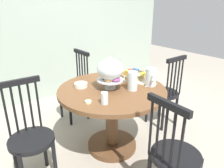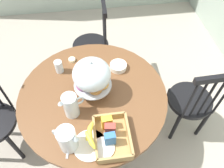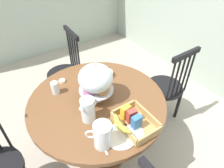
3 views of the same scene
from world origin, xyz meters
TOP-DOWN VIEW (x-y plane):
  - ground_plane at (0.00, 0.00)m, footprint 10.00×10.00m
  - dining_table at (-0.11, -0.01)m, footprint 1.14×1.14m
  - windsor_chair_near_window at (-0.98, 0.04)m, footprint 0.40×0.40m
  - windsor_chair_far_side at (-0.11, 0.86)m, footprint 0.40×0.40m
  - pastry_stand_with_dome at (-0.13, 0.00)m, footprint 0.28×0.28m
  - orange_juice_pitcher at (0.03, -0.16)m, footprint 0.10×0.18m
  - milk_pitcher at (0.28, -0.19)m, footprint 0.13×0.18m
  - cereal_basket at (0.26, 0.07)m, footprint 0.32×0.30m
  - china_plate_large at (0.30, -0.06)m, footprint 0.22×0.22m
  - china_plate_small at (0.33, 0.02)m, footprint 0.15×0.15m
  - cereal_bowl at (-0.35, 0.23)m, footprint 0.14×0.14m
  - drinking_glass at (-0.38, -0.26)m, footprint 0.06×0.06m
  - butter_dish at (-0.49, -0.16)m, footprint 0.06×0.06m
  - table_knife at (0.31, 0.08)m, footprint 0.17×0.03m
  - dinner_fork at (0.32, 0.11)m, footprint 0.17×0.03m
  - soup_spoon at (0.28, -0.20)m, footprint 0.17×0.03m

SIDE VIEW (x-z plane):
  - ground_plane at x=0.00m, z-range 0.00..0.00m
  - windsor_chair_near_window at x=-0.98m, z-range -0.03..0.94m
  - windsor_chair_far_side at x=-0.11m, z-range -0.03..0.94m
  - dining_table at x=-0.11m, z-range 0.14..0.88m
  - table_knife at x=0.31m, z-range 0.74..0.75m
  - dinner_fork at x=0.32m, z-range 0.74..0.75m
  - soup_spoon at x=0.28m, z-range 0.74..0.75m
  - china_plate_large at x=0.30m, z-range 0.74..0.75m
  - butter_dish at x=-0.49m, z-range 0.74..0.76m
  - china_plate_small at x=0.33m, z-range 0.75..0.76m
  - cereal_bowl at x=-0.35m, z-range 0.74..0.78m
  - cereal_basket at x=0.26m, z-range 0.72..0.85m
  - drinking_glass at x=-0.38m, z-range 0.74..0.85m
  - milk_pitcher at x=0.28m, z-range 0.73..0.92m
  - orange_juice_pitcher at x=0.03m, z-range 0.73..0.93m
  - pastry_stand_with_dome at x=-0.13m, z-range 0.76..1.11m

